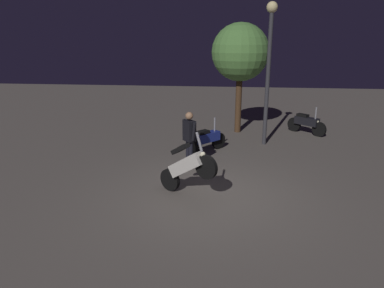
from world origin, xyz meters
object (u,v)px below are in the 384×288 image
object	(u,v)px
motorcycle_white_foreground	(187,167)
motorcycle_black_parked_right	(307,123)
person_rider_beside	(189,135)
streetlamp_near	(269,56)
motorcycle_blue_parked_left	(207,139)

from	to	relation	value
motorcycle_white_foreground	motorcycle_black_parked_right	distance (m)	7.38
motorcycle_white_foreground	person_rider_beside	world-z (taller)	same
motorcycle_black_parked_right	streetlamp_near	world-z (taller)	streetlamp_near
motorcycle_blue_parked_left	motorcycle_black_parked_right	world-z (taller)	same
motorcycle_blue_parked_left	streetlamp_near	world-z (taller)	streetlamp_near
motorcycle_black_parked_right	streetlamp_near	xyz separation A→B (m)	(-1.75, -1.64, 2.60)
motorcycle_white_foreground	motorcycle_blue_parked_left	world-z (taller)	motorcycle_white_foreground
motorcycle_black_parked_right	person_rider_beside	size ratio (longest dim) A/B	0.79
motorcycle_blue_parked_left	streetlamp_near	size ratio (longest dim) A/B	0.28
motorcycle_blue_parked_left	person_rider_beside	bearing A→B (deg)	-154.16
motorcycle_blue_parked_left	motorcycle_black_parked_right	xyz separation A→B (m)	(3.71, 2.78, 0.00)
motorcycle_blue_parked_left	motorcycle_white_foreground	bearing A→B (deg)	-142.28
motorcycle_black_parked_right	person_rider_beside	bearing A→B (deg)	-91.75
motorcycle_black_parked_right	streetlamp_near	bearing A→B (deg)	-94.54
motorcycle_white_foreground	person_rider_beside	size ratio (longest dim) A/B	1.00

